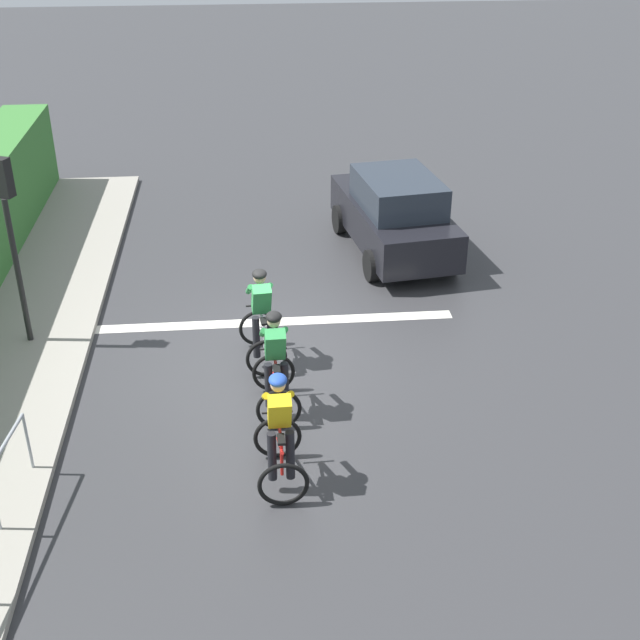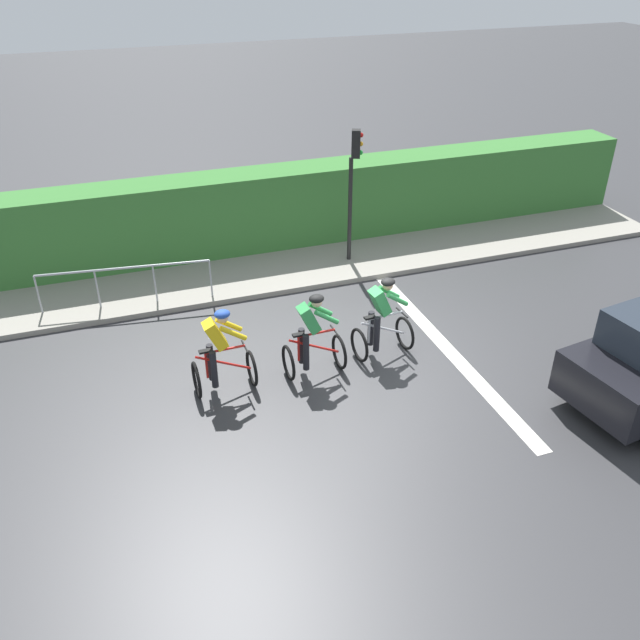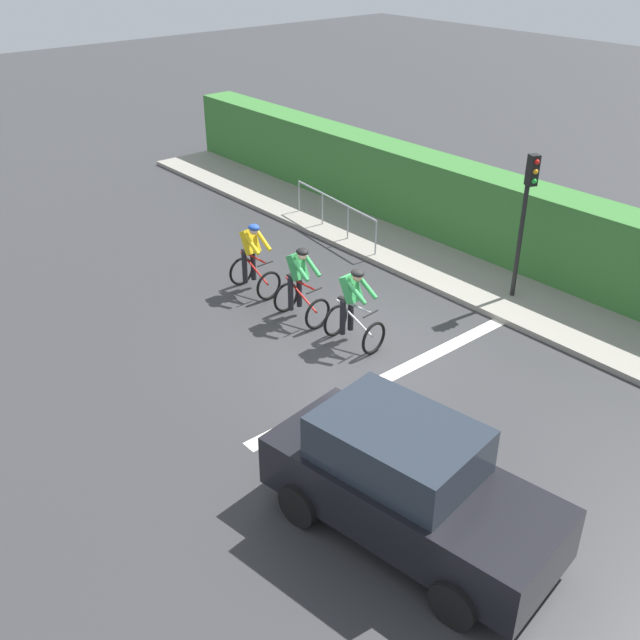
% 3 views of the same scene
% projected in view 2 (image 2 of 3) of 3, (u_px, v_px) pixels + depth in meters
% --- Properties ---
extents(ground_plane, '(80.00, 80.00, 0.00)m').
position_uv_depth(ground_plane, '(385.00, 354.00, 13.19)').
color(ground_plane, '#333335').
extents(sidewalk_kerb, '(2.80, 22.68, 0.12)m').
position_uv_depth(sidewalk_kerb, '(236.00, 271.00, 16.17)').
color(sidewalk_kerb, gray).
rests_on(sidewalk_kerb, ground).
extents(stone_wall_low, '(0.44, 22.68, 0.63)m').
position_uv_depth(stone_wall_low, '(227.00, 247.00, 16.76)').
color(stone_wall_low, tan).
rests_on(stone_wall_low, ground).
extents(hedge_wall, '(1.10, 22.68, 2.07)m').
position_uv_depth(hedge_wall, '(223.00, 216.00, 16.64)').
color(hedge_wall, '#387533').
rests_on(hedge_wall, ground).
extents(road_marking_stop_line, '(7.00, 0.30, 0.01)m').
position_uv_depth(road_marking_stop_line, '(442.00, 342.00, 13.54)').
color(road_marking_stop_line, silver).
rests_on(road_marking_stop_line, ground).
extents(cyclist_lead, '(0.71, 1.10, 1.66)m').
position_uv_depth(cyclist_lead, '(220.00, 354.00, 11.77)').
color(cyclist_lead, black).
rests_on(cyclist_lead, ground).
extents(cyclist_second, '(0.71, 1.10, 1.66)m').
position_uv_depth(cyclist_second, '(312.00, 337.00, 12.24)').
color(cyclist_second, black).
rests_on(cyclist_second, ground).
extents(cyclist_mid, '(0.78, 1.14, 1.66)m').
position_uv_depth(cyclist_mid, '(382.00, 319.00, 12.78)').
color(cyclist_mid, black).
rests_on(cyclist_mid, ground).
extents(traffic_light_near_crossing, '(0.26, 0.30, 3.34)m').
position_uv_depth(traffic_light_near_crossing, '(353.00, 178.00, 15.55)').
color(traffic_light_near_crossing, black).
rests_on(traffic_light_near_crossing, ground).
extents(pedestrian_railing_kerbside, '(0.52, 3.65, 1.03)m').
position_uv_depth(pedestrian_railing_kerbside, '(125.00, 277.00, 14.33)').
color(pedestrian_railing_kerbside, '#999EA3').
rests_on(pedestrian_railing_kerbside, ground).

